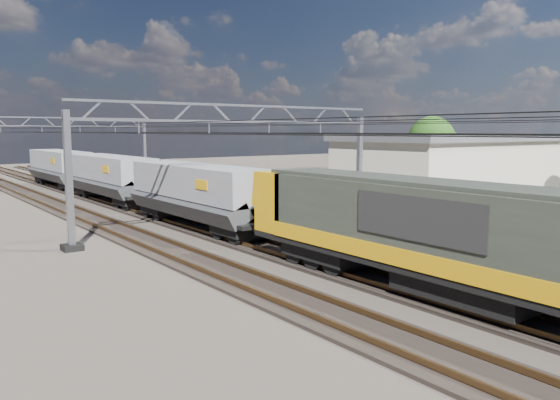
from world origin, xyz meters
TOP-DOWN VIEW (x-y plane):
  - ground at (0.00, 0.00)m, footprint 160.00×160.00m
  - track_outer_west at (-6.00, 0.00)m, footprint 2.60×140.00m
  - track_loco at (-2.00, 0.00)m, footprint 2.60×140.00m
  - track_inner_east at (2.00, 0.00)m, footprint 2.60×140.00m
  - track_outer_east at (6.00, 0.00)m, footprint 2.60×140.00m
  - catenary_gantry_mid at (0.00, 4.00)m, footprint 19.90×0.90m
  - catenary_gantry_far at (0.00, 40.00)m, footprint 19.90×0.90m
  - overhead_wires at (0.00, 8.00)m, footprint 12.03×140.00m
  - locomotive at (-2.00, -12.30)m, footprint 2.76×21.10m
  - hopper_wagon_lead at (-2.00, 5.40)m, footprint 3.38×13.00m
  - hopper_wagon_mid at (-2.00, 19.60)m, footprint 3.38×13.00m
  - hopper_wagon_third at (-2.00, 33.80)m, footprint 3.38×13.00m
  - industrial_shed at (22.00, 6.00)m, footprint 18.60×10.60m
  - tree_far at (30.32, 13.79)m, footprint 5.30×4.90m

SIDE VIEW (x-z plane):
  - ground at x=0.00m, z-range 0.00..0.00m
  - track_outer_west at x=-6.00m, z-range -0.08..0.22m
  - track_loco at x=-2.00m, z-range -0.08..0.22m
  - track_inner_east at x=2.00m, z-range -0.08..0.22m
  - track_outer_east at x=6.00m, z-range -0.08..0.22m
  - hopper_wagon_lead at x=-2.00m, z-range 0.60..3.86m
  - hopper_wagon_mid at x=-2.00m, z-range 0.60..3.86m
  - hopper_wagon_third at x=-2.00m, z-range 0.60..3.86m
  - locomotive at x=-2.00m, z-range 0.52..4.14m
  - industrial_shed at x=22.00m, z-range 0.03..5.43m
  - catenary_gantry_mid at x=0.00m, z-range 0.35..7.46m
  - catenary_gantry_far at x=0.00m, z-range 0.35..7.46m
  - tree_far at x=30.32m, z-range 0.98..8.16m
  - overhead_wires at x=0.00m, z-range 5.48..6.02m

